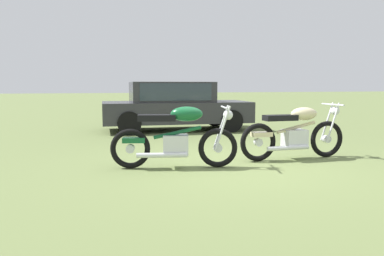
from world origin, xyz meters
The scene contains 4 objects.
ground_plane centered at (0.00, 0.00, 0.00)m, with size 120.00×120.00×0.00m, color olive.
motorcycle_green centered at (-1.06, 0.11, 0.49)m, with size 2.03×0.77×1.02m.
motorcycle_cream centered at (1.19, 0.23, 0.48)m, with size 2.08×0.64×1.02m.
car_charcoal centered at (0.16, 5.22, 0.80)m, with size 4.39×2.12×1.43m.
Camera 1 is at (-2.55, -5.84, 1.34)m, focal length 35.86 mm.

